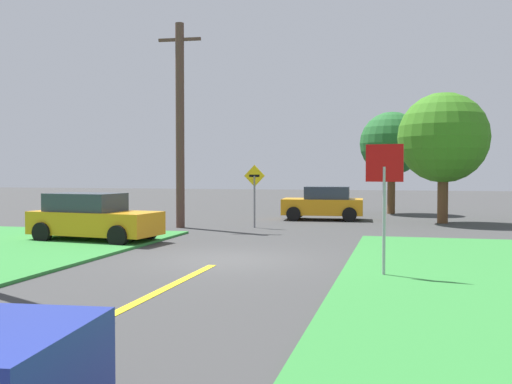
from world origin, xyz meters
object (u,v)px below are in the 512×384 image
oak_tree_left (443,138)px  car_approaching_junction (324,203)px  parked_car_near_building (93,218)px  oak_tree_right (392,144)px  direction_sign (254,189)px  utility_pole_mid (180,124)px  stop_sign (384,183)px

oak_tree_left → car_approaching_junction: bearing=173.9°
parked_car_near_building → oak_tree_left: bearing=47.8°
car_approaching_junction → oak_tree_right: (3.10, 4.98, 3.07)m
parked_car_near_building → oak_tree_left: size_ratio=0.76×
oak_tree_left → direction_sign: bearing=-151.9°
car_approaching_junction → direction_sign: bearing=60.5°
utility_pole_mid → oak_tree_left: 11.81m
stop_sign → car_approaching_junction: 15.63m
direction_sign → oak_tree_left: (7.75, 4.14, 2.23)m
stop_sign → oak_tree_right: 20.29m
parked_car_near_building → direction_sign: size_ratio=1.72×
stop_sign → utility_pole_mid: bearing=-38.4°
direction_sign → stop_sign: bearing=-62.0°
car_approaching_junction → oak_tree_left: bearing=170.1°
stop_sign → oak_tree_left: 14.91m
utility_pole_mid → oak_tree_right: (8.41, 10.38, -0.45)m
utility_pole_mid → oak_tree_left: size_ratio=1.44×
utility_pole_mid → oak_tree_right: size_ratio=1.50×
parked_car_near_building → direction_sign: direction_sign is taller
oak_tree_left → oak_tree_right: size_ratio=1.05×
oak_tree_right → oak_tree_left: bearing=-66.9°
utility_pole_mid → oak_tree_left: utility_pole_mid is taller
oak_tree_left → oak_tree_right: oak_tree_left is taller
utility_pole_mid → direction_sign: bearing=12.5°
utility_pole_mid → oak_tree_right: bearing=51.0°
stop_sign → direction_sign: 11.90m
oak_tree_right → stop_sign: bearing=-89.5°
stop_sign → direction_sign: size_ratio=1.12×
utility_pole_mid → oak_tree_left: (10.78, 4.82, -0.47)m
parked_car_near_building → oak_tree_left: 15.87m
utility_pole_mid → direction_sign: (3.03, 0.67, -2.69)m
parked_car_near_building → utility_pole_mid: (1.01, 5.37, 3.52)m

